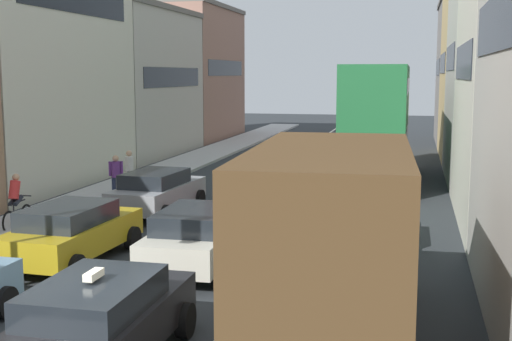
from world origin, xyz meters
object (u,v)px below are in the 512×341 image
(sedan_left_lane_third, at_px, (157,191))
(bus_mid_queue_primary, at_px, (378,117))
(pedestrian_mid_sidewalk, at_px, (129,168))
(removalist_box_truck, at_px, (334,236))
(taxi_centre_lane_front, at_px, (100,321))
(pedestrian_near_kerb, at_px, (116,174))
(sedan_right_lane_behind_truck, at_px, (360,218))
(hatchback_centre_lane_third, at_px, (261,195))
(wagon_left_lane_second, at_px, (72,231))
(cyclist_on_sidewalk, at_px, (16,202))
(sedan_centre_lane_second, at_px, (198,236))

(sedan_left_lane_third, height_order, bus_mid_queue_primary, bus_mid_queue_primary)
(bus_mid_queue_primary, relative_size, pedestrian_mid_sidewalk, 6.33)
(removalist_box_truck, xyz_separation_m, taxi_centre_lane_front, (-3.53, -1.71, -1.18))
(pedestrian_mid_sidewalk, bearing_deg, pedestrian_near_kerb, -100.97)
(bus_mid_queue_primary, relative_size, pedestrian_near_kerb, 6.33)
(sedan_right_lane_behind_truck, bearing_deg, hatchback_centre_lane_third, 51.27)
(wagon_left_lane_second, distance_m, sedan_right_lane_behind_truck, 7.66)
(pedestrian_near_kerb, bearing_deg, removalist_box_truck, 13.12)
(hatchback_centre_lane_third, bearing_deg, removalist_box_truck, -157.50)
(sedan_right_lane_behind_truck, height_order, bus_mid_queue_primary, bus_mid_queue_primary)
(hatchback_centre_lane_third, relative_size, pedestrian_near_kerb, 2.64)
(wagon_left_lane_second, xyz_separation_m, hatchback_centre_lane_third, (3.49, 6.02, 0.00))
(removalist_box_truck, bearing_deg, hatchback_centre_lane_third, 17.06)
(bus_mid_queue_primary, bearing_deg, pedestrian_near_kerb, 124.87)
(wagon_left_lane_second, distance_m, cyclist_on_sidewalk, 4.48)
(pedestrian_mid_sidewalk, bearing_deg, hatchback_centre_lane_third, -49.39)
(sedan_centre_lane_second, relative_size, hatchback_centre_lane_third, 0.99)
(removalist_box_truck, height_order, pedestrian_mid_sidewalk, removalist_box_truck)
(wagon_left_lane_second, relative_size, cyclist_on_sidewalk, 2.53)
(wagon_left_lane_second, xyz_separation_m, cyclist_on_sidewalk, (-3.43, 2.88, 0.05))
(removalist_box_truck, relative_size, wagon_left_lane_second, 1.78)
(sedan_right_lane_behind_truck, distance_m, bus_mid_queue_primary, 11.88)
(sedan_right_lane_behind_truck, xyz_separation_m, pedestrian_near_kerb, (-9.62, 5.11, 0.15))
(sedan_right_lane_behind_truck, bearing_deg, bus_mid_queue_primary, 0.77)
(sedan_right_lane_behind_truck, relative_size, cyclist_on_sidewalk, 2.49)
(hatchback_centre_lane_third, xyz_separation_m, pedestrian_mid_sidewalk, (-6.38, 4.02, 0.15))
(taxi_centre_lane_front, relative_size, sedan_left_lane_third, 0.98)
(wagon_left_lane_second, distance_m, hatchback_centre_lane_third, 6.96)
(wagon_left_lane_second, relative_size, pedestrian_mid_sidewalk, 2.63)
(sedan_right_lane_behind_truck, distance_m, cyclist_on_sidewalk, 10.34)
(wagon_left_lane_second, bearing_deg, taxi_centre_lane_front, -145.35)
(taxi_centre_lane_front, bearing_deg, sedan_left_lane_third, 16.78)
(taxi_centre_lane_front, height_order, bus_mid_queue_primary, bus_mid_queue_primary)
(removalist_box_truck, distance_m, taxi_centre_lane_front, 4.10)
(sedan_left_lane_third, distance_m, pedestrian_mid_sidewalk, 4.91)
(removalist_box_truck, distance_m, sedan_centre_lane_second, 5.70)
(wagon_left_lane_second, bearing_deg, pedestrian_mid_sidewalk, 18.48)
(sedan_left_lane_third, distance_m, bus_mid_queue_primary, 11.46)
(sedan_left_lane_third, bearing_deg, cyclist_on_sidewalk, 136.90)
(sedan_centre_lane_second, distance_m, pedestrian_near_kerb, 10.07)
(sedan_centre_lane_second, distance_m, sedan_left_lane_third, 6.62)
(sedan_right_lane_behind_truck, height_order, cyclist_on_sidewalk, cyclist_on_sidewalk)
(pedestrian_mid_sidewalk, bearing_deg, taxi_centre_lane_front, -84.90)
(pedestrian_near_kerb, height_order, pedestrian_mid_sidewalk, same)
(hatchback_centre_lane_third, height_order, pedestrian_near_kerb, pedestrian_near_kerb)
(removalist_box_truck, xyz_separation_m, sedan_right_lane_behind_truck, (-0.10, 7.11, -1.18))
(taxi_centre_lane_front, relative_size, wagon_left_lane_second, 0.99)
(wagon_left_lane_second, distance_m, bus_mid_queue_primary, 16.56)
(sedan_left_lane_third, relative_size, bus_mid_queue_primary, 0.42)
(sedan_right_lane_behind_truck, distance_m, pedestrian_near_kerb, 10.90)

